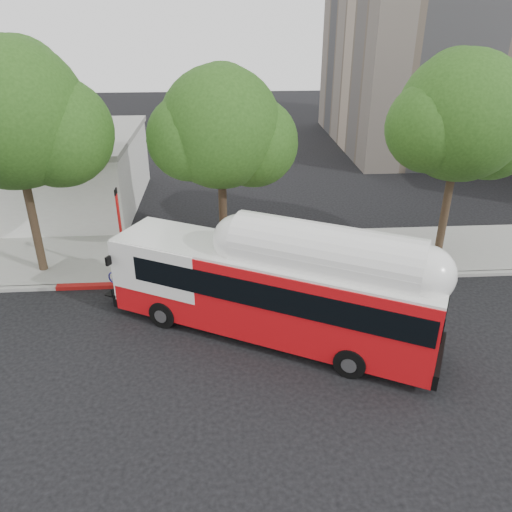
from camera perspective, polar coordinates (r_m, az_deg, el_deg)
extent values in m
plane|color=black|center=(17.98, -0.17, -9.14)|extent=(120.00, 120.00, 0.00)
cube|color=gray|center=(23.54, -1.20, 0.20)|extent=(60.00, 5.00, 0.15)
cube|color=gray|center=(21.24, -0.86, -2.88)|extent=(60.00, 0.30, 0.15)
cube|color=maroon|center=(21.31, -8.95, -3.10)|extent=(10.00, 0.32, 0.16)
cylinder|color=#2D2116|center=(22.90, -24.35, 5.09)|extent=(0.36, 0.36, 6.08)
sphere|color=#224814|center=(21.97, -26.21, 14.33)|extent=(5.80, 5.80, 5.80)
sphere|color=#224814|center=(21.77, -21.65, 12.99)|extent=(4.35, 4.35, 4.35)
cylinder|color=#2D2116|center=(22.01, -3.81, 5.74)|extent=(0.36, 0.36, 5.44)
sphere|color=#224814|center=(21.07, -4.09, 14.43)|extent=(5.00, 5.00, 5.00)
sphere|color=#224814|center=(21.45, -0.27, 12.85)|extent=(3.75, 3.75, 3.75)
cylinder|color=#2D2116|center=(23.93, 21.02, 6.13)|extent=(0.36, 0.36, 5.76)
sphere|color=#224814|center=(23.05, 22.49, 14.53)|extent=(5.40, 5.40, 5.40)
sphere|color=#224814|center=(24.03, 25.25, 12.67)|extent=(4.05, 4.05, 4.05)
cube|color=red|center=(17.22, 1.54, -4.15)|extent=(11.20, 7.42, 2.74)
cube|color=black|center=(16.79, 3.06, -2.80)|extent=(10.22, 6.95, 0.90)
cube|color=white|center=(16.55, 1.60, 0.06)|extent=(11.16, 7.36, 0.09)
cube|color=white|center=(15.91, 7.93, -0.35)|extent=(6.24, 4.47, 0.52)
cube|color=black|center=(20.65, -14.64, -3.47)|extent=(1.46, 1.86, 0.06)
imported|color=navy|center=(20.43, -14.78, -2.36)|extent=(1.25, 1.70, 0.85)
cylinder|color=red|center=(21.46, -15.10, 2.00)|extent=(0.12, 0.12, 3.85)
cube|color=black|center=(20.74, -15.75, 7.09)|extent=(0.05, 0.39, 0.24)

